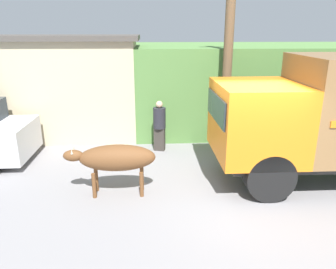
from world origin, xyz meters
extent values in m
plane|color=gray|center=(0.00, 0.00, 0.00)|extent=(60.00, 60.00, 0.00)
cube|color=#568442|center=(0.00, 6.32, 1.51)|extent=(32.00, 5.38, 3.02)
cube|color=#C6B793|center=(-5.36, 4.81, 1.62)|extent=(5.79, 2.40, 3.24)
cube|color=#4C4742|center=(-5.36, 4.81, 3.32)|extent=(6.09, 2.70, 0.16)
cube|color=orange|center=(0.48, 0.75, 1.57)|extent=(1.87, 2.22, 1.70)
cube|color=#232D38|center=(-0.48, 0.75, 1.88)|extent=(0.04, 1.88, 0.60)
cylinder|color=black|center=(0.57, -0.11, 0.54)|extent=(1.09, 0.49, 1.09)
ellipsoid|color=brown|center=(-2.74, 0.29, 0.88)|extent=(1.69, 0.59, 0.59)
ellipsoid|color=brown|center=(-3.69, 0.29, 0.95)|extent=(0.44, 0.26, 0.26)
cone|color=#B7AD93|center=(-3.69, 0.19, 1.08)|extent=(0.06, 0.06, 0.11)
cone|color=#B7AD93|center=(-3.69, 0.39, 1.08)|extent=(0.06, 0.06, 0.11)
cylinder|color=brown|center=(-3.26, 0.12, 0.29)|extent=(0.09, 0.09, 0.58)
cylinder|color=brown|center=(-3.26, 0.45, 0.29)|extent=(0.09, 0.09, 0.58)
cylinder|color=brown|center=(-2.21, 0.12, 0.29)|extent=(0.09, 0.09, 0.58)
cylinder|color=brown|center=(-2.21, 0.45, 0.29)|extent=(0.09, 0.09, 0.58)
cube|color=#38332D|center=(-1.71, 3.06, 0.36)|extent=(0.37, 0.29, 0.72)
cylinder|color=#26262D|center=(-1.71, 3.06, 1.03)|extent=(0.47, 0.47, 0.63)
sphere|color=#DBB28E|center=(-1.71, 3.06, 1.45)|extent=(0.21, 0.21, 0.21)
cylinder|color=brown|center=(0.32, 3.23, 2.97)|extent=(0.28, 0.28, 5.94)
camera|label=1|loc=(-2.00, -6.49, 3.60)|focal=35.00mm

